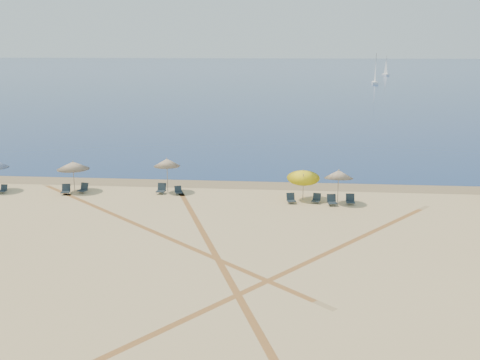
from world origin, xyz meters
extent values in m
plane|color=tan|center=(0.00, 0.00, 0.00)|extent=(160.00, 160.00, 0.00)
plane|color=#0C2151|center=(0.00, 225.00, 0.01)|extent=(500.00, 500.00, 0.00)
plane|color=olive|center=(0.00, 24.00, 0.00)|extent=(500.00, 500.00, 0.00)
cylinder|color=gray|center=(-12.27, 20.69, 1.05)|extent=(0.05, 0.08, 2.10)
cone|color=beige|center=(-12.27, 20.70, 1.95)|extent=(2.34, 2.35, 0.59)
sphere|color=gray|center=(-12.27, 20.70, 2.25)|extent=(0.08, 0.08, 0.08)
cylinder|color=gray|center=(-5.43, 21.18, 1.18)|extent=(0.05, 0.05, 2.35)
cone|color=beige|center=(-5.43, 21.18, 2.20)|extent=(1.91, 1.91, 0.55)
sphere|color=gray|center=(-5.43, 21.18, 2.50)|extent=(0.08, 0.08, 0.08)
cylinder|color=gray|center=(4.39, 19.73, 0.98)|extent=(0.05, 0.58, 1.97)
cone|color=yellow|center=(4.39, 19.96, 1.81)|extent=(2.26, 2.33, 1.12)
sphere|color=gray|center=(4.39, 19.96, 2.11)|extent=(0.08, 0.08, 0.08)
cylinder|color=gray|center=(6.74, 19.35, 1.09)|extent=(0.05, 0.23, 2.18)
cone|color=beige|center=(6.74, 19.27, 2.03)|extent=(1.96, 2.00, 0.71)
sphere|color=gray|center=(6.74, 19.27, 2.33)|extent=(0.08, 0.08, 0.08)
cube|color=black|center=(-17.29, 19.70, 0.16)|extent=(0.52, 0.52, 0.05)
cube|color=black|center=(-17.28, 19.94, 0.38)|extent=(0.50, 0.20, 0.44)
cylinder|color=#A5A5AD|center=(-17.10, 19.51, 0.08)|extent=(0.02, 0.02, 0.16)
cube|color=black|center=(-12.58, 19.74, 0.20)|extent=(0.68, 0.68, 0.05)
cube|color=black|center=(-12.63, 20.03, 0.46)|extent=(0.62, 0.31, 0.53)
cylinder|color=#A5A5AD|center=(-12.82, 19.49, 0.10)|extent=(0.03, 0.03, 0.20)
cylinder|color=#A5A5AD|center=(-12.35, 19.56, 0.10)|extent=(0.03, 0.03, 0.20)
cube|color=black|center=(-11.52, 20.26, 0.19)|extent=(0.72, 0.72, 0.05)
cube|color=black|center=(-11.45, 20.54, 0.45)|extent=(0.62, 0.36, 0.53)
cylinder|color=#A5A5AD|center=(-11.75, 20.11, 0.10)|extent=(0.03, 0.03, 0.19)
cylinder|color=#A5A5AD|center=(-11.30, 19.98, 0.10)|extent=(0.03, 0.03, 0.19)
cube|color=black|center=(-5.80, 20.58, 0.20)|extent=(0.65, 0.65, 0.06)
cube|color=black|center=(-5.78, 20.88, 0.47)|extent=(0.62, 0.26, 0.55)
cylinder|color=#A5A5AD|center=(-6.05, 20.38, 0.10)|extent=(0.03, 0.03, 0.20)
cylinder|color=#A5A5AD|center=(-5.56, 20.35, 0.10)|extent=(0.03, 0.03, 0.20)
cube|color=black|center=(-4.47, 20.47, 0.16)|extent=(0.66, 0.66, 0.05)
cube|color=black|center=(-4.57, 20.70, 0.38)|extent=(0.53, 0.37, 0.44)
cylinder|color=#A5A5AD|center=(-4.65, 20.21, 0.08)|extent=(0.02, 0.02, 0.16)
cylinder|color=#A5A5AD|center=(-4.28, 20.37, 0.08)|extent=(0.02, 0.02, 0.16)
cube|color=black|center=(3.61, 18.92, 0.18)|extent=(0.67, 0.67, 0.05)
cube|color=black|center=(3.54, 19.18, 0.42)|extent=(0.59, 0.33, 0.50)
cylinder|color=#A5A5AD|center=(3.39, 18.66, 0.09)|extent=(0.02, 0.02, 0.18)
cylinder|color=#A5A5AD|center=(3.82, 18.77, 0.09)|extent=(0.02, 0.02, 0.18)
cube|color=black|center=(5.27, 19.13, 0.18)|extent=(0.66, 0.66, 0.05)
cube|color=black|center=(5.34, 19.38, 0.41)|extent=(0.57, 0.33, 0.48)
cylinder|color=#A5A5AD|center=(5.06, 18.99, 0.09)|extent=(0.02, 0.02, 0.18)
cylinder|color=#A5A5AD|center=(5.47, 18.88, 0.09)|extent=(0.02, 0.02, 0.18)
cube|color=black|center=(6.34, 18.62, 0.20)|extent=(0.70, 0.70, 0.05)
cube|color=black|center=(6.29, 18.91, 0.46)|extent=(0.63, 0.33, 0.54)
cylinder|color=#A5A5AD|center=(6.11, 18.36, 0.10)|extent=(0.03, 0.03, 0.20)
cylinder|color=#A5A5AD|center=(6.58, 18.45, 0.10)|extent=(0.03, 0.03, 0.20)
cube|color=black|center=(7.58, 18.99, 0.19)|extent=(0.59, 0.59, 0.05)
cube|color=black|center=(7.57, 19.27, 0.44)|extent=(0.58, 0.22, 0.51)
cylinder|color=#A5A5AD|center=(7.35, 18.78, 0.09)|extent=(0.03, 0.03, 0.19)
cylinder|color=#A5A5AD|center=(7.81, 18.79, 0.09)|extent=(0.03, 0.03, 0.19)
cube|color=white|center=(25.43, 141.32, 0.31)|extent=(1.67, 5.57, 0.60)
cylinder|color=gray|center=(25.43, 141.32, 4.21)|extent=(0.12, 0.12, 8.01)
cube|color=white|center=(35.05, 186.17, 0.25)|extent=(1.99, 4.64, 0.49)
cylinder|color=gray|center=(35.05, 186.17, 3.44)|extent=(0.10, 0.10, 6.55)
plane|color=tan|center=(-0.44, 9.47, 0.00)|extent=(35.60, 35.60, 0.00)
plane|color=tan|center=(-0.80, 10.51, 0.00)|extent=(35.60, 35.60, 0.00)
plane|color=tan|center=(3.63, 7.06, 0.00)|extent=(39.21, 39.21, 0.00)
plane|color=tan|center=(4.29, 7.94, 0.00)|extent=(39.21, 39.21, 0.00)
plane|color=tan|center=(-4.74, 12.57, 0.00)|extent=(39.57, 39.57, 0.00)
plane|color=tan|center=(-5.54, 13.32, 0.00)|extent=(39.57, 39.57, 0.00)
camera|label=1|loc=(3.64, -18.57, 10.54)|focal=42.73mm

